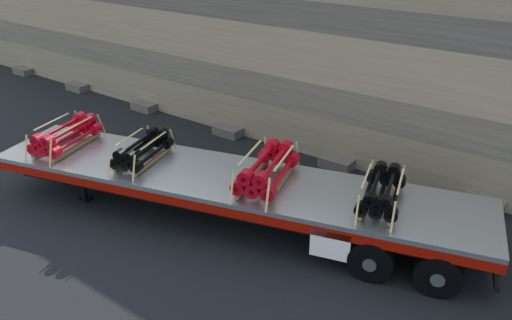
{
  "coord_description": "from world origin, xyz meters",
  "views": [
    {
      "loc": [
        9.09,
        -9.95,
        8.15
      ],
      "look_at": [
        1.42,
        0.58,
        1.76
      ],
      "focal_mm": 35.0,
      "sensor_mm": 36.0,
      "label": 1
    }
  ],
  "objects_px": {
    "bundle_midfront": "(143,150)",
    "bundle_midrear": "(267,170)",
    "bundle_rear": "(382,192)",
    "bundle_front": "(66,136)",
    "trailer": "(228,198)"
  },
  "relations": [
    {
      "from": "bundle_midfront",
      "to": "bundle_midrear",
      "type": "distance_m",
      "value": 3.97
    },
    {
      "from": "bundle_rear",
      "to": "bundle_midrear",
      "type": "bearing_deg",
      "value": 180.0
    },
    {
      "from": "bundle_front",
      "to": "bundle_rear",
      "type": "xyz_separation_m",
      "value": [
        9.57,
        2.61,
        -0.03
      ]
    },
    {
      "from": "trailer",
      "to": "bundle_midfront",
      "type": "xyz_separation_m",
      "value": [
        -2.67,
        -0.73,
        1.09
      ]
    },
    {
      "from": "bundle_front",
      "to": "bundle_midfront",
      "type": "distance_m",
      "value": 2.83
    },
    {
      "from": "trailer",
      "to": "bundle_front",
      "type": "xyz_separation_m",
      "value": [
        -5.4,
        -1.47,
        1.12
      ]
    },
    {
      "from": "bundle_front",
      "to": "bundle_rear",
      "type": "distance_m",
      "value": 9.92
    },
    {
      "from": "bundle_midrear",
      "to": "bundle_rear",
      "type": "distance_m",
      "value": 3.12
    },
    {
      "from": "bundle_midfront",
      "to": "bundle_rear",
      "type": "bearing_deg",
      "value": -0.0
    },
    {
      "from": "trailer",
      "to": "bundle_midfront",
      "type": "distance_m",
      "value": 2.97
    },
    {
      "from": "bundle_front",
      "to": "bundle_midfront",
      "type": "xyz_separation_m",
      "value": [
        2.73,
        0.75,
        -0.04
      ]
    },
    {
      "from": "bundle_front",
      "to": "bundle_rear",
      "type": "height_order",
      "value": "bundle_front"
    },
    {
      "from": "bundle_midfront",
      "to": "bundle_midrear",
      "type": "xyz_separation_m",
      "value": [
        3.83,
        1.04,
        0.07
      ]
    },
    {
      "from": "bundle_midfront",
      "to": "bundle_midrear",
      "type": "relative_size",
      "value": 0.85
    },
    {
      "from": "trailer",
      "to": "bundle_front",
      "type": "distance_m",
      "value": 5.71
    }
  ]
}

